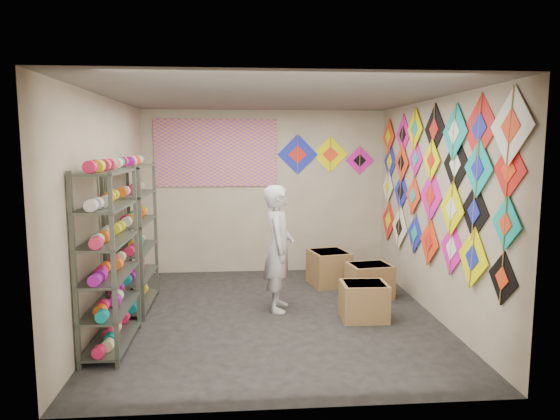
{
  "coord_description": "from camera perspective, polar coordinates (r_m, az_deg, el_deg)",
  "views": [
    {
      "loc": [
        -0.41,
        -6.05,
        2.14
      ],
      "look_at": [
        0.1,
        0.3,
        1.3
      ],
      "focal_mm": 32.0,
      "sensor_mm": 36.0,
      "label": 1
    }
  ],
  "objects": [
    {
      "name": "carton_b",
      "position": [
        7.19,
        10.19,
        -7.96
      ],
      "size": [
        0.64,
        0.55,
        0.47
      ],
      "primitive_type": "cube",
      "rotation": [
        0.0,
        0.0,
        0.15
      ],
      "color": "olive",
      "rests_on": "ground"
    },
    {
      "name": "shelf_rack_back",
      "position": [
        6.74,
        -16.26,
        -2.95
      ],
      "size": [
        0.4,
        1.1,
        1.9
      ],
      "primitive_type": "cube",
      "color": "#4C5147",
      "rests_on": "ground"
    },
    {
      "name": "carton_a",
      "position": [
        6.3,
        9.56,
        -10.23
      ],
      "size": [
        0.56,
        0.47,
        0.46
      ],
      "primitive_type": "cube",
      "rotation": [
        0.0,
        0.0,
        -0.02
      ],
      "color": "olive",
      "rests_on": "ground"
    },
    {
      "name": "shopkeeper",
      "position": [
        6.43,
        -0.16,
        -4.4
      ],
      "size": [
        0.69,
        0.53,
        1.63
      ],
      "primitive_type": "imported",
      "rotation": [
        0.0,
        0.0,
        1.45
      ],
      "color": "beige",
      "rests_on": "ground"
    },
    {
      "name": "string_spools",
      "position": [
        6.1,
        -17.52,
        -3.17
      ],
      "size": [
        0.12,
        2.36,
        0.12
      ],
      "color": "#E42953",
      "rests_on": "ground"
    },
    {
      "name": "shelf_rack_front",
      "position": [
        5.5,
        -18.98,
        -5.38
      ],
      "size": [
        0.4,
        1.1,
        1.9
      ],
      "primitive_type": "cube",
      "color": "#4C5147",
      "rests_on": "ground"
    },
    {
      "name": "kite_wall_display",
      "position": [
        6.5,
        17.02,
        2.95
      ],
      "size": [
        0.06,
        4.3,
        2.09
      ],
      "color": "black",
      "rests_on": "room_walls"
    },
    {
      "name": "carton_c",
      "position": [
        7.72,
        5.62,
        -6.61
      ],
      "size": [
        0.65,
        0.7,
        0.52
      ],
      "primitive_type": "cube",
      "rotation": [
        0.0,
        0.0,
        0.21
      ],
      "color": "olive",
      "rests_on": "ground"
    },
    {
      "name": "poster",
      "position": [
        8.29,
        -7.34,
        6.48
      ],
      "size": [
        2.0,
        0.01,
        1.1
      ],
      "primitive_type": "cube",
      "color": "#824AA0",
      "rests_on": "room_walls"
    },
    {
      "name": "ground",
      "position": [
        6.42,
        -0.69,
        -11.94
      ],
      "size": [
        4.5,
        4.5,
        0.0
      ],
      "primitive_type": "plane",
      "color": "black"
    },
    {
      "name": "back_wall_kites",
      "position": [
        8.4,
        4.9,
        6.19
      ],
      "size": [
        1.63,
        0.02,
        0.68
      ],
      "color": "#1A25B4",
      "rests_on": "room_walls"
    },
    {
      "name": "room_walls",
      "position": [
        6.08,
        -0.71,
        2.85
      ],
      "size": [
        4.5,
        4.5,
        4.5
      ],
      "color": "#B9A98E",
      "rests_on": "ground"
    }
  ]
}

